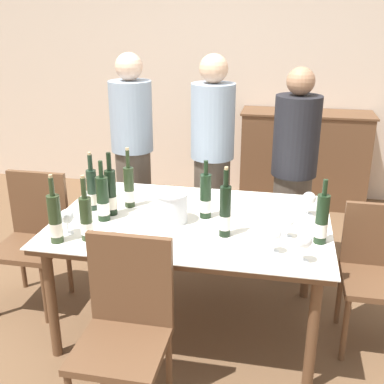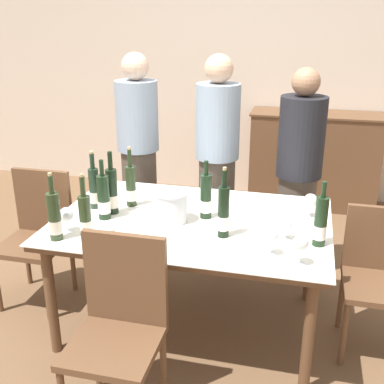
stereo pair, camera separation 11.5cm
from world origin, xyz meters
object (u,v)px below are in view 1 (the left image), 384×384
at_px(wine_bottle_1, 225,212).
at_px(wine_bottle_6, 111,193).
at_px(wine_glass_1, 67,217).
at_px(person_guest_left, 212,163).
at_px(person_guest_right, 293,176).
at_px(wine_bottle_7, 322,220).
at_px(chair_near_front, 126,321).
at_px(ice_bucket, 172,206).
at_px(person_host, 133,158).
at_px(wine_bottle_0, 103,200).
at_px(wine_bottle_4, 55,220).
at_px(wine_bottle_8, 206,197).
at_px(chair_right_end, 378,266).
at_px(chair_left_end, 34,231).
at_px(wine_bottle_3, 92,190).
at_px(wine_glass_4, 288,223).
at_px(wine_glass_0, 274,235).
at_px(wine_bottle_5, 86,219).
at_px(wine_glass_2, 309,199).
at_px(dining_table, 192,229).
at_px(sideboard_cabinet, 304,158).
at_px(wine_glass_3, 304,242).
at_px(wine_bottle_2, 129,188).

xyz_separation_m(wine_bottle_1, wine_bottle_6, (-0.73, 0.16, -0.01)).
xyz_separation_m(wine_glass_1, person_guest_left, (0.64, 1.22, -0.02)).
relative_size(person_guest_left, person_guest_right, 1.05).
distance_m(wine_bottle_7, chair_near_front, 1.16).
distance_m(ice_bucket, person_host, 1.10).
distance_m(wine_bottle_0, wine_bottle_4, 0.36).
bearing_deg(wine_bottle_8, chair_right_end, 1.48).
xyz_separation_m(wine_bottle_8, chair_left_end, (-1.19, 0.03, -0.35)).
relative_size(wine_bottle_3, wine_bottle_6, 0.95).
bearing_deg(person_guest_right, wine_bottle_3, -147.89).
xyz_separation_m(wine_bottle_7, wine_glass_4, (-0.18, 0.03, -0.05)).
relative_size(wine_bottle_0, wine_bottle_4, 0.96).
bearing_deg(wine_glass_0, wine_bottle_5, -177.65).
bearing_deg(chair_right_end, wine_glass_2, 162.98).
xyz_separation_m(chair_left_end, person_guest_left, (1.10, 0.80, 0.31)).
height_order(wine_bottle_6, person_guest_left, person_guest_left).
distance_m(dining_table, chair_near_front, 0.81).
bearing_deg(wine_glass_4, wine_glass_2, 70.33).
xyz_separation_m(chair_near_front, person_host, (-0.49, 1.69, 0.29)).
distance_m(wine_bottle_3, wine_bottle_7, 1.41).
bearing_deg(chair_near_front, sideboard_cabinet, 73.95).
relative_size(ice_bucket, wine_glass_4, 1.51).
bearing_deg(wine_bottle_6, person_guest_left, 61.53).
height_order(wine_bottle_6, wine_glass_3, wine_bottle_6).
bearing_deg(chair_near_front, wine_bottle_1, 57.11).
height_order(wine_bottle_4, chair_right_end, wine_bottle_4).
bearing_deg(wine_bottle_3, dining_table, -3.42).
xyz_separation_m(dining_table, wine_glass_2, (0.69, 0.21, 0.17)).
bearing_deg(wine_bottle_6, sideboard_cabinet, 62.18).
xyz_separation_m(wine_bottle_4, wine_bottle_8, (0.74, 0.49, -0.00)).
height_order(ice_bucket, person_guest_right, person_guest_right).
height_order(dining_table, chair_left_end, chair_left_end).
bearing_deg(chair_right_end, wine_bottle_6, -176.64).
bearing_deg(wine_bottle_4, dining_table, 32.98).
bearing_deg(chair_near_front, wine_bottle_2, 106.36).
height_order(wine_bottle_6, wine_glass_4, wine_bottle_6).
xyz_separation_m(sideboard_cabinet, ice_bucket, (-0.83, -2.36, 0.35)).
relative_size(wine_glass_2, wine_glass_3, 0.97).
distance_m(wine_bottle_8, person_guest_left, 0.84).
bearing_deg(wine_bottle_3, sideboard_cabinet, 58.90).
bearing_deg(person_guest_left, wine_bottle_8, -83.77).
xyz_separation_m(ice_bucket, chair_near_front, (-0.06, -0.74, -0.30)).
bearing_deg(wine_bottle_2, wine_bottle_6, -115.62).
xyz_separation_m(wine_bottle_3, wine_bottle_5, (0.13, -0.41, -0.01)).
xyz_separation_m(ice_bucket, wine_bottle_5, (-0.41, -0.33, 0.03)).
relative_size(sideboard_cabinet, person_guest_right, 0.83).
distance_m(wine_bottle_3, wine_glass_2, 1.35).
bearing_deg(wine_glass_3, wine_glass_0, 154.43).
relative_size(ice_bucket, chair_near_front, 0.20).
height_order(person_host, person_guest_right, person_host).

